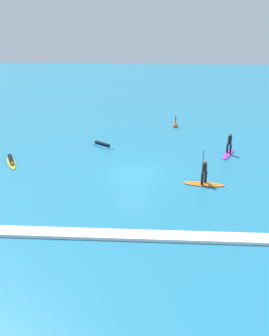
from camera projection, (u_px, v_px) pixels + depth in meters
The scene contains 7 objects.
ground_plane at pixel (134, 174), 26.99m from camera, with size 120.00×120.00×0.00m, color teal.
surfer_on_yellow_board at pixel (11, 161), 28.98m from camera, with size 1.87×2.97×0.44m.
surfer_on_purple_board at pixel (229, 149), 30.52m from camera, with size 1.74×2.90×1.84m.
surfer_on_blue_board at pixel (102, 145), 32.52m from camera, with size 2.48×2.03×0.39m.
surfer_on_orange_board at pixel (204, 179), 25.24m from camera, with size 2.92×1.06×2.34m.
marker_buoy at pixel (175, 125), 37.77m from camera, with size 0.50×0.50×1.33m.
wave_crest at pixel (126, 235), 19.54m from camera, with size 16.87×0.90×0.18m, color white.
Camera 1 is at (1.34, -24.56, 11.12)m, focal length 39.23 mm.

